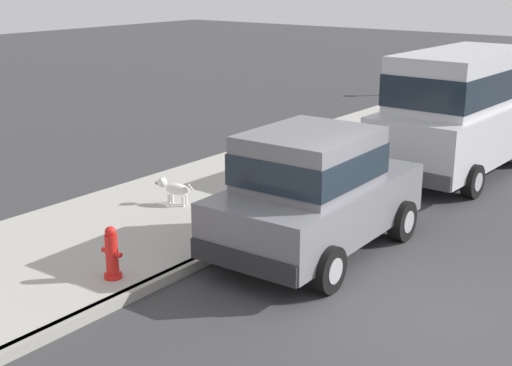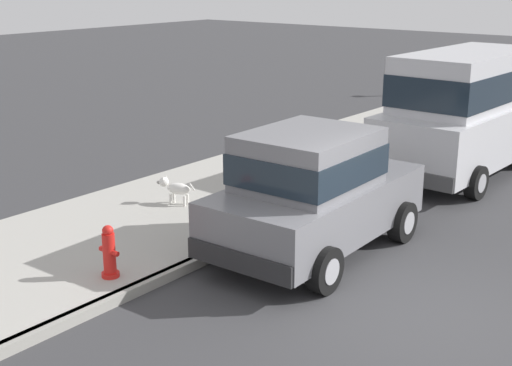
# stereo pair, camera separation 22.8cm
# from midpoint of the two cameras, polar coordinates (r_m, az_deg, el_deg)

# --- Properties ---
(ground_plane) EXTENTS (80.00, 80.00, 0.00)m
(ground_plane) POSITION_cam_midpoint_polar(r_m,az_deg,el_deg) (9.01, 13.17, -10.26)
(ground_plane) COLOR #38383A
(curb) EXTENTS (0.16, 64.00, 0.14)m
(curb) POSITION_cam_midpoint_polar(r_m,az_deg,el_deg) (10.53, -2.89, -5.33)
(curb) COLOR gray
(curb) RESTS_ON ground
(sidewalk) EXTENTS (3.60, 64.00, 0.14)m
(sidewalk) POSITION_cam_midpoint_polar(r_m,az_deg,el_deg) (11.70, -9.66, -3.25)
(sidewalk) COLOR #A8A59E
(sidewalk) RESTS_ON ground
(car_grey_hatchback) EXTENTS (2.03, 3.84, 1.88)m
(car_grey_hatchback) POSITION_cam_midpoint_polar(r_m,az_deg,el_deg) (10.25, 4.14, -0.59)
(car_grey_hatchback) COLOR slate
(car_grey_hatchback) RESTS_ON ground
(car_silver_van) EXTENTS (2.24, 4.95, 2.52)m
(car_silver_van) POSITION_cam_midpoint_polar(r_m,az_deg,el_deg) (15.00, 15.97, 6.02)
(car_silver_van) COLOR #BCBCC1
(car_silver_van) RESTS_ON ground
(dog_white) EXTENTS (0.74, 0.32, 0.49)m
(dog_white) POSITION_cam_midpoint_polar(r_m,az_deg,el_deg) (12.26, -7.23, -0.43)
(dog_white) COLOR white
(dog_white) RESTS_ON sidewalk
(fire_hydrant) EXTENTS (0.34, 0.24, 0.72)m
(fire_hydrant) POSITION_cam_midpoint_polar(r_m,az_deg,el_deg) (9.46, -12.33, -5.69)
(fire_hydrant) COLOR red
(fire_hydrant) RESTS_ON sidewalk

